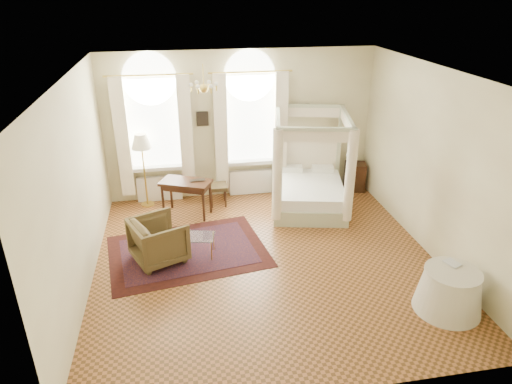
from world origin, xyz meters
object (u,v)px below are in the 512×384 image
Objects in this scene: armchair at (159,240)px; canopy_bed at (309,188)px; writing_desk at (186,186)px; stool at (218,188)px; coffee_table at (198,238)px; nightstand at (355,176)px; floor_lamp at (141,145)px; side_table at (449,291)px.

canopy_bed is at bearing -87.10° from armchair.
armchair reaches higher than writing_desk.
armchair is at bearing -121.27° from stool.
coffee_table is (0.14, -1.68, -0.30)m from writing_desk.
floor_lamp is at bearing 180.00° from nightstand.
nightstand is 5.00m from floor_lamp.
writing_desk reaches higher than coffee_table.
stool is 0.29× the size of floor_lamp.
stool is 0.54× the size of armchair.
side_table is (-0.25, -4.49, 0.00)m from nightstand.
floor_lamp reaches higher than stool.
writing_desk is (-2.65, 0.14, 0.19)m from canopy_bed.
floor_lamp is (-0.87, 0.62, 0.75)m from writing_desk.
canopy_bed is 3.58m from armchair.
armchair is 0.54× the size of floor_lamp.
canopy_bed is 3.34× the size of nightstand.
writing_desk is (-4.02, -0.62, 0.33)m from nightstand.
floor_lamp is at bearing 144.54° from writing_desk.
writing_desk is 0.70× the size of floor_lamp.
side_table is (4.33, -2.16, -0.07)m from armchair.
nightstand reaches higher than stool.
floor_lamp is (-1.57, 0.25, 1.02)m from stool.
side_table is (1.11, -3.73, -0.14)m from canopy_bed.
canopy_bed reaches higher than writing_desk.
nightstand is 5.13m from armchair.
writing_desk is 1.78× the size of coffee_table.
floor_lamp is 6.54m from side_table.
floor_lamp is at bearing 135.92° from side_table.
side_table is at bearing -31.09° from coffee_table.
armchair is 4.84m from side_table.
writing_desk is at bearing -41.29° from armchair.
nightstand is at bearing 4.38° from stool.
side_table is at bearing -45.78° from writing_desk.
stool is at bearing 165.60° from canopy_bed.
stool is 0.73× the size of coffee_table.
side_table is at bearing -93.16° from nightstand.
coffee_table is at bearing -66.39° from floor_lamp.
stool is (-3.31, -0.25, 0.06)m from nightstand.
armchair reaches higher than side_table.
stool is 5.23m from side_table.
nightstand is (1.36, 0.76, -0.15)m from canopy_bed.
nightstand is at bearing 28.99° from canopy_bed.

